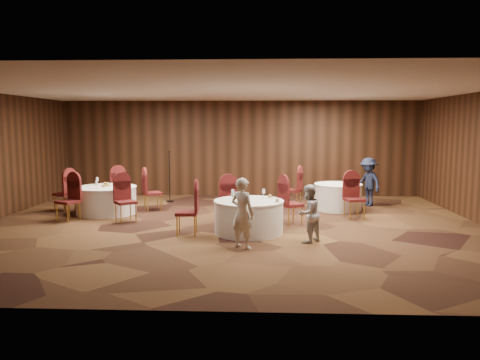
{
  "coord_description": "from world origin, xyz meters",
  "views": [
    {
      "loc": [
        0.68,
        -10.8,
        2.42
      ],
      "look_at": [
        0.2,
        0.2,
        1.1
      ],
      "focal_mm": 35.0,
      "sensor_mm": 36.0,
      "label": 1
    }
  ],
  "objects_px": {
    "table_main": "(249,217)",
    "woman_b": "(308,214)",
    "table_right": "(338,197)",
    "mic_stand": "(170,187)",
    "table_left": "(106,200)",
    "woman_a": "(242,213)",
    "man_c": "(368,182)"
  },
  "relations": [
    {
      "from": "table_main",
      "to": "mic_stand",
      "type": "distance_m",
      "value": 4.92
    },
    {
      "from": "woman_a",
      "to": "woman_b",
      "type": "bearing_deg",
      "value": -125.47
    },
    {
      "from": "woman_a",
      "to": "man_c",
      "type": "height_order",
      "value": "man_c"
    },
    {
      "from": "table_right",
      "to": "woman_a",
      "type": "relative_size",
      "value": 0.96
    },
    {
      "from": "table_right",
      "to": "woman_a",
      "type": "bearing_deg",
      "value": -120.84
    },
    {
      "from": "table_right",
      "to": "table_main",
      "type": "bearing_deg",
      "value": -129.31
    },
    {
      "from": "table_right",
      "to": "man_c",
      "type": "distance_m",
      "value": 1.24
    },
    {
      "from": "woman_a",
      "to": "woman_b",
      "type": "distance_m",
      "value": 1.43
    },
    {
      "from": "table_left",
      "to": "woman_b",
      "type": "distance_m",
      "value": 5.9
    },
    {
      "from": "table_right",
      "to": "mic_stand",
      "type": "distance_m",
      "value": 5.18
    },
    {
      "from": "woman_b",
      "to": "mic_stand",
      "type": "bearing_deg",
      "value": -98.72
    },
    {
      "from": "table_left",
      "to": "woman_a",
      "type": "bearing_deg",
      "value": -41.61
    },
    {
      "from": "table_right",
      "to": "woman_b",
      "type": "relative_size",
      "value": 1.12
    },
    {
      "from": "table_main",
      "to": "woman_b",
      "type": "xyz_separation_m",
      "value": [
        1.24,
        -0.76,
        0.22
      ]
    },
    {
      "from": "table_left",
      "to": "table_main",
      "type": "bearing_deg",
      "value": -28.47
    },
    {
      "from": "table_main",
      "to": "woman_a",
      "type": "relative_size",
      "value": 1.11
    },
    {
      "from": "mic_stand",
      "to": "table_left",
      "type": "bearing_deg",
      "value": -122.8
    },
    {
      "from": "table_main",
      "to": "woman_a",
      "type": "xyz_separation_m",
      "value": [
        -0.09,
        -1.27,
        0.32
      ]
    },
    {
      "from": "table_right",
      "to": "mic_stand",
      "type": "height_order",
      "value": "mic_stand"
    },
    {
      "from": "table_main",
      "to": "woman_b",
      "type": "height_order",
      "value": "woman_b"
    },
    {
      "from": "table_right",
      "to": "woman_a",
      "type": "distance_m",
      "value": 4.99
    },
    {
      "from": "mic_stand",
      "to": "woman_b",
      "type": "bearing_deg",
      "value": -52.3
    },
    {
      "from": "man_c",
      "to": "table_left",
      "type": "bearing_deg",
      "value": -107.23
    },
    {
      "from": "man_c",
      "to": "woman_b",
      "type": "bearing_deg",
      "value": -55.66
    },
    {
      "from": "mic_stand",
      "to": "woman_a",
      "type": "distance_m",
      "value": 6.01
    },
    {
      "from": "table_main",
      "to": "woman_a",
      "type": "distance_m",
      "value": 1.32
    },
    {
      "from": "woman_a",
      "to": "man_c",
      "type": "xyz_separation_m",
      "value": [
        3.54,
        4.94,
        0.02
      ]
    },
    {
      "from": "table_main",
      "to": "mic_stand",
      "type": "height_order",
      "value": "mic_stand"
    },
    {
      "from": "table_right",
      "to": "mic_stand",
      "type": "relative_size",
      "value": 0.84
    },
    {
      "from": "table_right",
      "to": "man_c",
      "type": "xyz_separation_m",
      "value": [
        0.99,
        0.67,
        0.34
      ]
    },
    {
      "from": "woman_b",
      "to": "table_right",
      "type": "bearing_deg",
      "value": -154.42
    },
    {
      "from": "table_left",
      "to": "mic_stand",
      "type": "xyz_separation_m",
      "value": [
        1.33,
        2.06,
        0.09
      ]
    }
  ]
}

